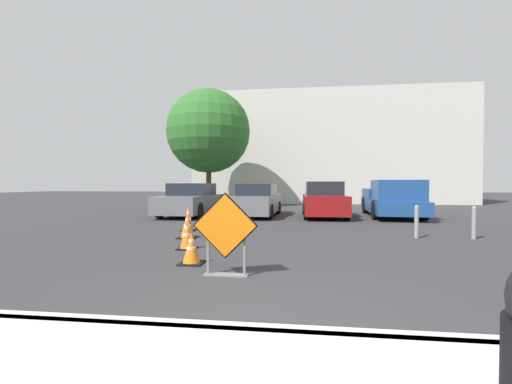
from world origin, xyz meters
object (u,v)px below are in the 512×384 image
object	(u,v)px
pickup_truck	(393,200)
traffic_cone_nearest	(191,249)
parked_car_nearest	(192,200)
traffic_cone_second	(187,235)
traffic_cone_third	(187,226)
parked_car_third	(324,201)
traffic_cone_fourth	(188,219)
parked_car_second	(257,201)
bollard_second	(474,222)
bollard_nearest	(417,221)
road_closed_sign	(225,233)

from	to	relation	value
pickup_truck	traffic_cone_nearest	bearing A→B (deg)	60.86
parked_car_nearest	traffic_cone_second	bearing A→B (deg)	109.99
traffic_cone_third	parked_car_third	distance (m)	7.62
traffic_cone_third	traffic_cone_fourth	size ratio (longest dim) A/B	0.87
parked_car_second	bollard_second	world-z (taller)	parked_car_second
bollard_nearest	bollard_second	size ratio (longest dim) A/B	1.02
traffic_cone_fourth	road_closed_sign	bearing A→B (deg)	-65.62
traffic_cone_nearest	traffic_cone_fourth	size ratio (longest dim) A/B	0.75
traffic_cone_nearest	parked_car_nearest	bearing A→B (deg)	107.76
parked_car_third	bollard_second	world-z (taller)	parked_car_third
traffic_cone_nearest	bollard_second	world-z (taller)	bollard_second
traffic_cone_nearest	parked_car_second	world-z (taller)	parked_car_second
traffic_cone_third	bollard_nearest	size ratio (longest dim) A/B	0.75
traffic_cone_third	pickup_truck	world-z (taller)	pickup_truck
traffic_cone_fourth	bollard_nearest	bearing A→B (deg)	-5.37
road_closed_sign	traffic_cone_third	xyz separation A→B (m)	(-1.83, 3.62, -0.37)
pickup_truck	traffic_cone_fourth	bearing A→B (deg)	38.46
road_closed_sign	traffic_cone_third	world-z (taller)	road_closed_sign
bollard_nearest	traffic_cone_nearest	bearing A→B (deg)	-144.71
parked_car_nearest	traffic_cone_third	bearing A→B (deg)	109.76
parked_car_second	road_closed_sign	bearing A→B (deg)	97.85
parked_car_nearest	parked_car_second	xyz separation A→B (m)	(3.01, 0.19, -0.02)
traffic_cone_second	bollard_nearest	bearing A→B (deg)	21.90
parked_car_nearest	bollard_nearest	world-z (taller)	parked_car_nearest
parked_car_second	bollard_nearest	world-z (taller)	parked_car_second
traffic_cone_third	parked_car_second	distance (m)	6.69
traffic_cone_fourth	parked_car_third	bearing A→B (deg)	48.17
traffic_cone_third	traffic_cone_second	bearing A→B (deg)	-71.99
traffic_cone_nearest	parked_car_third	bearing A→B (deg)	71.77
traffic_cone_nearest	parked_car_nearest	xyz separation A→B (m)	(-2.97, 9.27, 0.42)
traffic_cone_fourth	bollard_second	distance (m)	8.05
parked_car_second	pickup_truck	size ratio (longest dim) A/B	0.86
bollard_nearest	traffic_cone_third	bearing A→B (deg)	-173.04
bollard_nearest	traffic_cone_fourth	bearing A→B (deg)	174.63
traffic_cone_third	bollard_nearest	distance (m)	6.19
traffic_cone_second	parked_car_second	world-z (taller)	parked_car_second
traffic_cone_second	pickup_truck	distance (m)	10.52
road_closed_sign	traffic_cone_nearest	xyz separation A→B (m)	(-0.80, 0.75, -0.42)
traffic_cone_second	parked_car_third	bearing A→B (deg)	65.62
traffic_cone_nearest	pickup_truck	bearing A→B (deg)	57.58
road_closed_sign	bollard_nearest	xyz separation A→B (m)	(4.32, 4.37, -0.22)
traffic_cone_second	traffic_cone_third	xyz separation A→B (m)	(-0.49, 1.52, 0.01)
road_closed_sign	traffic_cone_second	bearing A→B (deg)	122.55
bollard_nearest	bollard_second	bearing A→B (deg)	0.00
parked_car_second	parked_car_third	distance (m)	3.02
road_closed_sign	bollard_second	distance (m)	7.23
pickup_truck	road_closed_sign	bearing A→B (deg)	66.20
traffic_cone_nearest	bollard_second	bearing A→B (deg)	28.89
road_closed_sign	bollard_second	xyz separation A→B (m)	(5.76, 4.37, -0.23)
parked_car_second	bollard_second	bearing A→B (deg)	141.76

